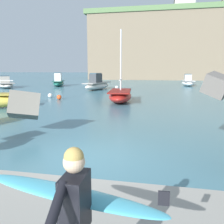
{
  "coord_description": "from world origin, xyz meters",
  "views": [
    {
      "loc": [
        2.22,
        -6.76,
        2.73
      ],
      "look_at": [
        0.72,
        0.5,
        1.4
      ],
      "focal_mm": 38.32,
      "sensor_mm": 36.0,
      "label": 1
    }
  ],
  "objects_px": {
    "mooring_buoy_outer": "(50,95)",
    "boat_mid_centre": "(58,82)",
    "surfer_with_board": "(76,213)",
    "mooring_buoy_middle": "(117,87)",
    "boat_near_left": "(5,84)",
    "boat_mid_right": "(97,84)",
    "boat_mid_left": "(120,96)",
    "mooring_buoy_inner": "(59,97)",
    "boat_near_right": "(188,82)",
    "station_building_central": "(184,9)"
  },
  "relations": [
    {
      "from": "boat_mid_left",
      "to": "boat_mid_right",
      "type": "distance_m",
      "value": 12.59
    },
    {
      "from": "boat_mid_right",
      "to": "boat_mid_left",
      "type": "bearing_deg",
      "value": -65.92
    },
    {
      "from": "boat_mid_right",
      "to": "mooring_buoy_middle",
      "type": "relative_size",
      "value": 14.34
    },
    {
      "from": "boat_near_right",
      "to": "station_building_central",
      "type": "height_order",
      "value": "station_building_central"
    },
    {
      "from": "boat_mid_right",
      "to": "station_building_central",
      "type": "distance_m",
      "value": 54.06
    },
    {
      "from": "boat_near_right",
      "to": "mooring_buoy_inner",
      "type": "relative_size",
      "value": 10.1
    },
    {
      "from": "boat_mid_centre",
      "to": "boat_near_left",
      "type": "bearing_deg",
      "value": -141.86
    },
    {
      "from": "boat_mid_left",
      "to": "station_building_central",
      "type": "distance_m",
      "value": 63.61
    },
    {
      "from": "mooring_buoy_outer",
      "to": "boat_mid_left",
      "type": "bearing_deg",
      "value": -12.76
    },
    {
      "from": "boat_near_right",
      "to": "mooring_buoy_inner",
      "type": "bearing_deg",
      "value": -122.12
    },
    {
      "from": "mooring_buoy_middle",
      "to": "boat_near_left",
      "type": "bearing_deg",
      "value": -175.82
    },
    {
      "from": "boat_mid_left",
      "to": "mooring_buoy_middle",
      "type": "height_order",
      "value": "boat_mid_left"
    },
    {
      "from": "surfer_with_board",
      "to": "boat_near_right",
      "type": "height_order",
      "value": "surfer_with_board"
    },
    {
      "from": "boat_near_right",
      "to": "boat_mid_centre",
      "type": "distance_m",
      "value": 21.41
    },
    {
      "from": "boat_near_left",
      "to": "mooring_buoy_middle",
      "type": "bearing_deg",
      "value": 4.18
    },
    {
      "from": "boat_near_right",
      "to": "boat_near_left",
      "type": "bearing_deg",
      "value": -160.54
    },
    {
      "from": "boat_near_left",
      "to": "station_building_central",
      "type": "distance_m",
      "value": 59.12
    },
    {
      "from": "surfer_with_board",
      "to": "mooring_buoy_outer",
      "type": "height_order",
      "value": "surfer_with_board"
    },
    {
      "from": "boat_near_right",
      "to": "mooring_buoy_outer",
      "type": "xyz_separation_m",
      "value": [
        -14.84,
        -20.14,
        -0.42
      ]
    },
    {
      "from": "boat_mid_left",
      "to": "boat_mid_centre",
      "type": "bearing_deg",
      "value": 127.71
    },
    {
      "from": "boat_near_right",
      "to": "station_building_central",
      "type": "distance_m",
      "value": 42.84
    },
    {
      "from": "boat_mid_left",
      "to": "boat_mid_right",
      "type": "relative_size",
      "value": 0.95
    },
    {
      "from": "boat_near_right",
      "to": "boat_mid_right",
      "type": "xyz_separation_m",
      "value": [
        -12.78,
        -10.28,
        0.07
      ]
    },
    {
      "from": "boat_near_right",
      "to": "mooring_buoy_middle",
      "type": "distance_m",
      "value": 13.41
    },
    {
      "from": "station_building_central",
      "to": "surfer_with_board",
      "type": "bearing_deg",
      "value": -94.99
    },
    {
      "from": "boat_near_right",
      "to": "mooring_buoy_inner",
      "type": "height_order",
      "value": "boat_near_right"
    },
    {
      "from": "boat_near_right",
      "to": "boat_mid_right",
      "type": "relative_size",
      "value": 0.7
    },
    {
      "from": "mooring_buoy_middle",
      "to": "boat_near_right",
      "type": "bearing_deg",
      "value": 38.84
    },
    {
      "from": "boat_near_right",
      "to": "boat_mid_left",
      "type": "distance_m",
      "value": 23.07
    },
    {
      "from": "surfer_with_board",
      "to": "mooring_buoy_inner",
      "type": "xyz_separation_m",
      "value": [
        -8.29,
        18.13,
        -1.06
      ]
    },
    {
      "from": "station_building_central",
      "to": "mooring_buoy_outer",
      "type": "bearing_deg",
      "value": -105.88
    },
    {
      "from": "mooring_buoy_outer",
      "to": "station_building_central",
      "type": "bearing_deg",
      "value": 74.12
    },
    {
      "from": "surfer_with_board",
      "to": "boat_mid_right",
      "type": "relative_size",
      "value": 0.33
    },
    {
      "from": "boat_near_right",
      "to": "mooring_buoy_inner",
      "type": "xyz_separation_m",
      "value": [
        -13.38,
        -21.32,
        -0.42
      ]
    },
    {
      "from": "boat_near_left",
      "to": "mooring_buoy_middle",
      "type": "height_order",
      "value": "boat_near_left"
    },
    {
      "from": "boat_near_left",
      "to": "boat_mid_right",
      "type": "xyz_separation_m",
      "value": [
        14.49,
        -0.64,
        0.14
      ]
    },
    {
      "from": "boat_mid_right",
      "to": "station_building_central",
      "type": "xyz_separation_m",
      "value": [
        14.44,
        48.15,
        19.89
      ]
    },
    {
      "from": "boat_near_left",
      "to": "mooring_buoy_outer",
      "type": "distance_m",
      "value": 16.27
    },
    {
      "from": "mooring_buoy_middle",
      "to": "mooring_buoy_outer",
      "type": "bearing_deg",
      "value": -110.58
    },
    {
      "from": "boat_mid_left",
      "to": "station_building_central",
      "type": "xyz_separation_m",
      "value": [
        9.3,
        59.64,
        20.06
      ]
    },
    {
      "from": "boat_mid_centre",
      "to": "station_building_central",
      "type": "relative_size",
      "value": 0.91
    },
    {
      "from": "boat_mid_right",
      "to": "mooring_buoy_middle",
      "type": "xyz_separation_m",
      "value": [
        2.34,
        1.87,
        -0.49
      ]
    },
    {
      "from": "boat_mid_centre",
      "to": "mooring_buoy_middle",
      "type": "bearing_deg",
      "value": -19.85
    },
    {
      "from": "mooring_buoy_middle",
      "to": "mooring_buoy_outer",
      "type": "height_order",
      "value": "same"
    },
    {
      "from": "surfer_with_board",
      "to": "boat_mid_right",
      "type": "height_order",
      "value": "boat_mid_right"
    },
    {
      "from": "boat_mid_centre",
      "to": "mooring_buoy_middle",
      "type": "height_order",
      "value": "boat_mid_centre"
    },
    {
      "from": "mooring_buoy_outer",
      "to": "boat_near_right",
      "type": "bearing_deg",
      "value": 53.61
    },
    {
      "from": "mooring_buoy_outer",
      "to": "boat_mid_centre",
      "type": "bearing_deg",
      "value": 111.33
    },
    {
      "from": "boat_mid_centre",
      "to": "station_building_central",
      "type": "distance_m",
      "value": 52.08
    },
    {
      "from": "surfer_with_board",
      "to": "boat_near_left",
      "type": "xyz_separation_m",
      "value": [
        -22.17,
        29.81,
        -0.7
      ]
    }
  ]
}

